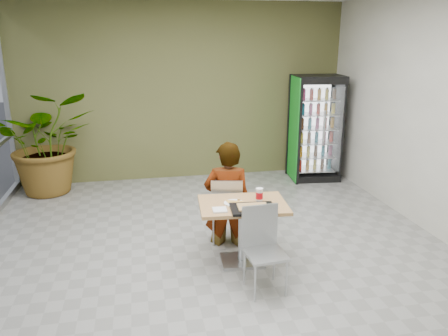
{
  "coord_description": "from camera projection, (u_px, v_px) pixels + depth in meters",
  "views": [
    {
      "loc": [
        -0.84,
        -4.51,
        2.56
      ],
      "look_at": [
        0.19,
        0.61,
        1.0
      ],
      "focal_mm": 35.0,
      "sensor_mm": 36.0,
      "label": 1
    }
  ],
  "objects": [
    {
      "name": "seated_woman",
      "position": [
        227.0,
        204.0,
        5.56
      ],
      "size": [
        0.67,
        0.5,
        1.65
      ],
      "primitive_type": "imported",
      "rotation": [
        0.0,
        0.0,
        2.94
      ],
      "color": "black",
      "rests_on": "ground"
    },
    {
      "name": "room_envelope",
      "position": [
        218.0,
        131.0,
        4.67
      ],
      "size": [
        6.0,
        7.0,
        3.2
      ],
      "primitive_type": null,
      "color": "beige",
      "rests_on": "ground"
    },
    {
      "name": "potted_plant",
      "position": [
        48.0,
        142.0,
        7.33
      ],
      "size": [
        1.78,
        1.61,
        1.75
      ],
      "primitive_type": "imported",
      "rotation": [
        0.0,
        0.0,
        0.17
      ],
      "color": "#316327",
      "rests_on": "ground"
    },
    {
      "name": "beverage_fridge",
      "position": [
        316.0,
        128.0,
        8.04
      ],
      "size": [
        0.94,
        0.76,
        1.92
      ],
      "rotation": [
        0.0,
        0.0,
        -0.1
      ],
      "color": "black",
      "rests_on": "ground"
    },
    {
      "name": "cafeteria_tray",
      "position": [
        253.0,
        209.0,
        4.78
      ],
      "size": [
        0.52,
        0.4,
        0.03
      ],
      "primitive_type": "cube",
      "rotation": [
        0.0,
        0.0,
        -0.09
      ],
      "color": "black",
      "rests_on": "dining_table"
    },
    {
      "name": "chair_near",
      "position": [
        263.0,
        241.0,
        4.55
      ],
      "size": [
        0.43,
        0.43,
        0.9
      ],
      "rotation": [
        0.0,
        0.0,
        0.08
      ],
      "color": "#A9ACAE",
      "rests_on": "ground"
    },
    {
      "name": "soda_cup",
      "position": [
        259.0,
        195.0,
        5.03
      ],
      "size": [
        0.09,
        0.09,
        0.15
      ],
      "color": "white",
      "rests_on": "dining_table"
    },
    {
      "name": "ground",
      "position": [
        218.0,
        265.0,
        5.12
      ],
      "size": [
        7.0,
        7.0,
        0.0
      ],
      "primitive_type": "plane",
      "color": "gray",
      "rests_on": "ground"
    },
    {
      "name": "dining_table",
      "position": [
        243.0,
        220.0,
        5.04
      ],
      "size": [
        1.04,
        0.77,
        0.75
      ],
      "rotation": [
        0.0,
        0.0,
        -0.08
      ],
      "color": "#AE7E4A",
      "rests_on": "ground"
    },
    {
      "name": "pizza_plate",
      "position": [
        234.0,
        202.0,
        4.96
      ],
      "size": [
        0.32,
        0.31,
        0.03
      ],
      "color": "white",
      "rests_on": "dining_table"
    },
    {
      "name": "napkin_stack",
      "position": [
        220.0,
        210.0,
        4.76
      ],
      "size": [
        0.16,
        0.16,
        0.02
      ],
      "primitive_type": "cube",
      "rotation": [
        0.0,
        0.0,
        -0.07
      ],
      "color": "white",
      "rests_on": "dining_table"
    },
    {
      "name": "chair_far",
      "position": [
        227.0,
        206.0,
        5.52
      ],
      "size": [
        0.46,
        0.47,
        0.89
      ],
      "rotation": [
        0.0,
        0.0,
        2.94
      ],
      "color": "#A9ACAE",
      "rests_on": "ground"
    }
  ]
}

